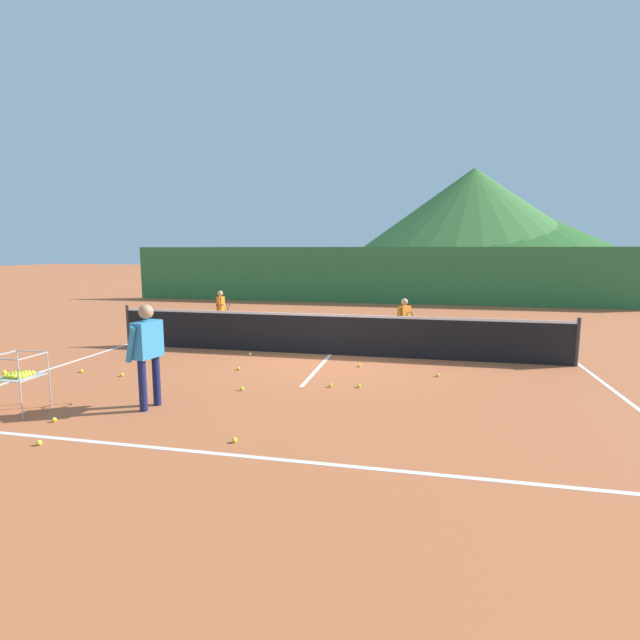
{
  "coord_description": "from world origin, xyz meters",
  "views": [
    {
      "loc": [
        2.15,
        -11.0,
        2.49
      ],
      "look_at": [
        -0.11,
        -0.64,
        0.92
      ],
      "focal_mm": 27.04,
      "sensor_mm": 36.0,
      "label": 1
    }
  ],
  "objects_px": {
    "tennis_ball_1": "(330,385)",
    "tennis_ball_8": "(234,440)",
    "ball_cart": "(19,375)",
    "tennis_net": "(330,334)",
    "student_0": "(221,306)",
    "tennis_ball_10": "(81,371)",
    "student_1": "(404,318)",
    "tennis_ball_3": "(54,420)",
    "tennis_ball_9": "(250,354)",
    "tennis_ball_7": "(359,365)",
    "instructor": "(147,346)",
    "tennis_ball_6": "(242,389)",
    "tennis_ball_0": "(122,375)",
    "tennis_ball_4": "(39,443)",
    "tennis_ball_2": "(239,369)",
    "tennis_ball_5": "(359,386)",
    "tennis_ball_11": "(438,375)"
  },
  "relations": [
    {
      "from": "ball_cart",
      "to": "tennis_ball_7",
      "type": "distance_m",
      "value": 6.16
    },
    {
      "from": "student_0",
      "to": "tennis_ball_10",
      "type": "distance_m",
      "value": 5.62
    },
    {
      "from": "tennis_ball_1",
      "to": "instructor",
      "type": "bearing_deg",
      "value": -145.98
    },
    {
      "from": "instructor",
      "to": "tennis_ball_10",
      "type": "height_order",
      "value": "instructor"
    },
    {
      "from": "tennis_net",
      "to": "tennis_ball_11",
      "type": "xyz_separation_m",
      "value": [
        2.45,
        -1.52,
        -0.47
      ]
    },
    {
      "from": "student_0",
      "to": "tennis_ball_7",
      "type": "bearing_deg",
      "value": -38.7
    },
    {
      "from": "instructor",
      "to": "tennis_ball_9",
      "type": "bearing_deg",
      "value": 86.8
    },
    {
      "from": "student_1",
      "to": "tennis_ball_11",
      "type": "relative_size",
      "value": 18.31
    },
    {
      "from": "tennis_ball_1",
      "to": "tennis_ball_3",
      "type": "bearing_deg",
      "value": -143.92
    },
    {
      "from": "student_1",
      "to": "ball_cart",
      "type": "distance_m",
      "value": 8.42
    },
    {
      "from": "tennis_ball_9",
      "to": "student_0",
      "type": "bearing_deg",
      "value": 123.25
    },
    {
      "from": "tennis_ball_10",
      "to": "tennis_ball_9",
      "type": "bearing_deg",
      "value": 38.23
    },
    {
      "from": "tennis_ball_8",
      "to": "tennis_ball_11",
      "type": "bearing_deg",
      "value": 55.8
    },
    {
      "from": "tennis_ball_0",
      "to": "tennis_ball_6",
      "type": "distance_m",
      "value": 2.7
    },
    {
      "from": "tennis_ball_2",
      "to": "tennis_ball_10",
      "type": "distance_m",
      "value": 3.17
    },
    {
      "from": "tennis_ball_1",
      "to": "tennis_ball_5",
      "type": "xyz_separation_m",
      "value": [
        0.51,
        0.08,
        0.0
      ]
    },
    {
      "from": "tennis_ball_2",
      "to": "tennis_ball_8",
      "type": "xyz_separation_m",
      "value": [
        1.37,
        -3.57,
        0.0
      ]
    },
    {
      "from": "tennis_ball_0",
      "to": "tennis_ball_9",
      "type": "bearing_deg",
      "value": 51.56
    },
    {
      "from": "tennis_ball_2",
      "to": "tennis_ball_7",
      "type": "xyz_separation_m",
      "value": [
        2.41,
        0.79,
        0.0
      ]
    },
    {
      "from": "tennis_ball_4",
      "to": "tennis_ball_7",
      "type": "bearing_deg",
      "value": 55.32
    },
    {
      "from": "tennis_ball_1",
      "to": "tennis_ball_8",
      "type": "distance_m",
      "value": 2.85
    },
    {
      "from": "instructor",
      "to": "tennis_ball_6",
      "type": "height_order",
      "value": "instructor"
    },
    {
      "from": "tennis_ball_6",
      "to": "tennis_ball_11",
      "type": "relative_size",
      "value": 1.0
    },
    {
      "from": "ball_cart",
      "to": "tennis_ball_3",
      "type": "relative_size",
      "value": 13.22
    },
    {
      "from": "tennis_ball_3",
      "to": "tennis_ball_8",
      "type": "bearing_deg",
      "value": -3.0
    },
    {
      "from": "student_1",
      "to": "tennis_ball_9",
      "type": "relative_size",
      "value": 18.31
    },
    {
      "from": "student_1",
      "to": "tennis_ball_11",
      "type": "height_order",
      "value": "student_1"
    },
    {
      "from": "tennis_ball_8",
      "to": "tennis_ball_10",
      "type": "xyz_separation_m",
      "value": [
        -4.42,
        2.7,
        0.0
      ]
    },
    {
      "from": "tennis_ball_1",
      "to": "tennis_ball_2",
      "type": "distance_m",
      "value": 2.25
    },
    {
      "from": "instructor",
      "to": "tennis_ball_4",
      "type": "bearing_deg",
      "value": -109.29
    },
    {
      "from": "ball_cart",
      "to": "tennis_net",
      "type": "bearing_deg",
      "value": 52.03
    },
    {
      "from": "tennis_ball_2",
      "to": "tennis_ball_3",
      "type": "distance_m",
      "value": 3.73
    },
    {
      "from": "tennis_ball_4",
      "to": "tennis_net",
      "type": "bearing_deg",
      "value": 66.6
    },
    {
      "from": "tennis_ball_6",
      "to": "tennis_ball_7",
      "type": "bearing_deg",
      "value": 50.1
    },
    {
      "from": "instructor",
      "to": "tennis_ball_2",
      "type": "height_order",
      "value": "instructor"
    },
    {
      "from": "tennis_ball_3",
      "to": "tennis_ball_10",
      "type": "relative_size",
      "value": 1.0
    },
    {
      "from": "tennis_ball_5",
      "to": "tennis_ball_4",
      "type": "bearing_deg",
      "value": -136.6
    },
    {
      "from": "tennis_ball_1",
      "to": "tennis_ball_8",
      "type": "height_order",
      "value": "same"
    },
    {
      "from": "tennis_net",
      "to": "tennis_ball_6",
      "type": "xyz_separation_m",
      "value": [
        -0.97,
        -3.22,
        -0.47
      ]
    },
    {
      "from": "tennis_ball_7",
      "to": "tennis_ball_10",
      "type": "relative_size",
      "value": 1.0
    },
    {
      "from": "tennis_ball_7",
      "to": "tennis_ball_10",
      "type": "bearing_deg",
      "value": -163.02
    },
    {
      "from": "tennis_ball_2",
      "to": "tennis_ball_6",
      "type": "distance_m",
      "value": 1.49
    },
    {
      "from": "ball_cart",
      "to": "tennis_ball_7",
      "type": "relative_size",
      "value": 13.22
    },
    {
      "from": "student_0",
      "to": "tennis_ball_6",
      "type": "relative_size",
      "value": 17.87
    },
    {
      "from": "tennis_ball_7",
      "to": "student_0",
      "type": "bearing_deg",
      "value": 141.3
    },
    {
      "from": "ball_cart",
      "to": "tennis_ball_4",
      "type": "xyz_separation_m",
      "value": [
        1.28,
        -1.06,
        -0.55
      ]
    },
    {
      "from": "tennis_ball_0",
      "to": "tennis_ball_4",
      "type": "relative_size",
      "value": 1.0
    },
    {
      "from": "tennis_ball_9",
      "to": "ball_cart",
      "type": "bearing_deg",
      "value": -114.85
    },
    {
      "from": "tennis_net",
      "to": "tennis_ball_2",
      "type": "bearing_deg",
      "value": -130.33
    },
    {
      "from": "student_1",
      "to": "tennis_ball_1",
      "type": "xyz_separation_m",
      "value": [
        -1.14,
        -4.01,
        -0.72
      ]
    }
  ]
}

